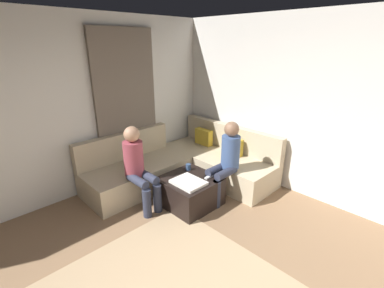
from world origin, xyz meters
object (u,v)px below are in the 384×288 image
at_px(person_on_couch_back, 226,158).
at_px(sectional_couch, 184,165).
at_px(ottoman, 190,191).
at_px(person_on_couch_side, 138,165).
at_px(coffee_mug, 188,167).
at_px(game_remote, 209,177).

bearing_deg(person_on_couch_back, sectional_couch, 3.62).
bearing_deg(ottoman, person_on_couch_side, -130.79).
height_order(coffee_mug, person_on_couch_side, person_on_couch_side).
relative_size(sectional_couch, person_on_couch_back, 2.12).
distance_m(ottoman, coffee_mug, 0.38).
distance_m(ottoman, person_on_couch_side, 0.86).
bearing_deg(game_remote, ottoman, -129.29).
height_order(sectional_couch, coffee_mug, sectional_couch).
distance_m(sectional_couch, ottoman, 0.78).
xyz_separation_m(sectional_couch, game_remote, (0.81, -0.25, 0.15)).
relative_size(sectional_couch, person_on_couch_side, 2.12).
bearing_deg(person_on_couch_back, coffee_mug, 36.39).
xyz_separation_m(sectional_couch, ottoman, (0.63, -0.47, -0.07)).
xyz_separation_m(coffee_mug, person_on_couch_back, (0.46, 0.34, 0.19)).
relative_size(game_remote, person_on_couch_back, 0.12).
bearing_deg(sectional_couch, game_remote, -16.93).
relative_size(sectional_couch, coffee_mug, 26.84).
xyz_separation_m(ottoman, person_on_couch_side, (-0.48, -0.56, 0.45)).
bearing_deg(sectional_couch, coffee_mug, -35.06).
height_order(coffee_mug, person_on_couch_back, person_on_couch_back).
distance_m(coffee_mug, person_on_couch_side, 0.80).
height_order(ottoman, person_on_couch_side, person_on_couch_side).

